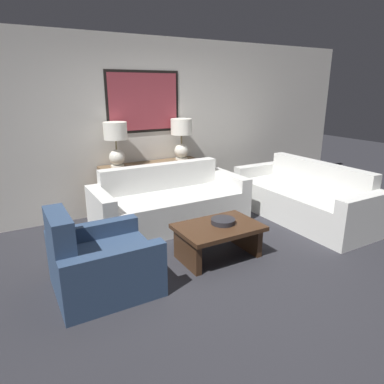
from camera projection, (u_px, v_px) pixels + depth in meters
The scene contains 10 objects.
ground_plane at pixel (227, 266), 3.83m from camera, with size 20.00×20.00×0.00m, color #28282D.
back_wall at pixel (143, 126), 5.37m from camera, with size 8.27×0.12×2.65m.
console_table at pixel (152, 187), 5.43m from camera, with size 1.59×0.37×0.79m.
table_lamp_left at pixel (116, 140), 4.94m from camera, with size 0.34×0.34×0.65m.
table_lamp_right at pixel (181, 135), 5.45m from camera, with size 0.34×0.34×0.65m.
couch_by_back_wall at pixel (170, 205), 4.92m from camera, with size 2.19×0.88×0.84m.
couch_by_side at pixel (303, 200), 5.15m from camera, with size 0.88×2.19×0.84m.
coffee_table at pixel (218, 235), 3.95m from camera, with size 0.95×0.65×0.40m.
decorative_bowl at pixel (223, 221), 3.96m from camera, with size 0.28×0.28×0.06m.
armchair_near_back_wall at pixel (100, 264), 3.31m from camera, with size 0.94×0.87×0.86m.
Camera 1 is at (-2.03, -2.77, 1.92)m, focal length 32.00 mm.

